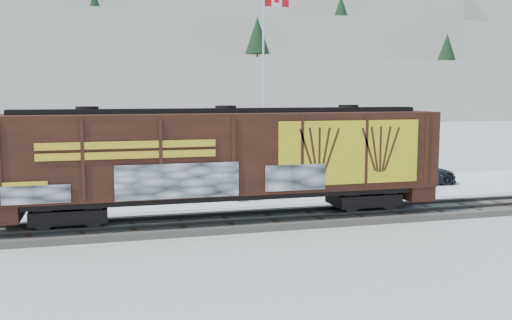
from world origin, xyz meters
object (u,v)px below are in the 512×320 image
object	(u,v)px
flagpole	(265,106)
car_white	(269,181)
car_silver	(152,181)
hopper_railcar	(226,156)
car_dark	(415,172)

from	to	relation	value
flagpole	car_white	world-z (taller)	flagpole
car_silver	car_white	world-z (taller)	car_white
hopper_railcar	car_silver	bearing A→B (deg)	107.59
hopper_railcar	car_dark	xyz separation A→B (m)	(13.80, 7.68, -2.25)
hopper_railcar	car_white	xyz separation A→B (m)	(3.71, 6.10, -2.16)
car_silver	car_dark	bearing A→B (deg)	-84.21
flagpole	car_silver	bearing A→B (deg)	-141.75
car_white	car_dark	xyz separation A→B (m)	(10.09, 1.58, -0.09)
car_dark	flagpole	bearing A→B (deg)	51.06
flagpole	car_silver	world-z (taller)	flagpole
hopper_railcar	flagpole	size ratio (longest dim) A/B	1.47
car_silver	car_white	bearing A→B (deg)	-100.03
hopper_railcar	car_silver	size ratio (longest dim) A/B	4.00
car_silver	car_dark	world-z (taller)	car_silver
flagpole	car_white	xyz separation A→B (m)	(-2.23, -8.59, -3.99)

